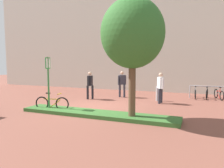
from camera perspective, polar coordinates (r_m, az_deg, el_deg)
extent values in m
plane|color=brown|center=(11.06, -4.45, -6.11)|extent=(60.00, 60.00, 0.00)
cube|color=beige|center=(18.17, 6.54, 14.30)|extent=(28.00, 1.20, 10.00)
cube|color=#336028|center=(9.21, -4.30, -8.00)|extent=(7.00, 1.10, 0.16)
cylinder|color=brown|center=(8.38, 5.39, -1.56)|extent=(0.28, 0.28, 2.40)
ellipsoid|color=#2D6628|center=(8.39, 5.53, 13.43)|extent=(2.46, 2.46, 2.71)
cylinder|color=#2D7238|center=(10.33, -16.69, -0.07)|extent=(0.08, 0.08, 2.53)
cube|color=#198C33|center=(10.29, -16.85, 5.40)|extent=(0.06, 0.36, 0.52)
cube|color=white|center=(10.29, -16.85, 5.40)|extent=(0.06, 0.30, 0.44)
torus|color=black|center=(10.74, -18.27, -4.94)|extent=(0.66, 0.20, 0.66)
torus|color=black|center=(10.30, -13.24, -5.25)|extent=(0.66, 0.20, 0.66)
cylinder|color=gold|center=(10.47, -15.84, -3.92)|extent=(0.83, 0.21, 0.04)
cylinder|color=gold|center=(10.47, -15.31, -5.31)|extent=(0.60, 0.16, 0.44)
cylinder|color=gold|center=(10.53, -16.76, -3.23)|extent=(0.04, 0.04, 0.28)
cube|color=black|center=(10.51, -16.78, -2.36)|extent=(0.21, 0.12, 0.05)
cylinder|color=gold|center=(10.27, -13.93, -2.58)|extent=(0.13, 0.42, 0.04)
cylinder|color=#99999E|center=(14.59, 20.14, -1.99)|extent=(0.06, 0.06, 0.80)
cylinder|color=#99999E|center=(14.62, 24.21, -0.55)|extent=(2.05, 0.20, 0.06)
torus|color=black|center=(14.21, 21.49, -2.63)|extent=(0.07, 0.61, 0.61)
torus|color=black|center=(15.14, 21.42, -2.14)|extent=(0.07, 0.61, 0.61)
cylinder|color=silver|center=(14.65, 21.48, -1.59)|extent=(0.06, 0.77, 0.03)
cylinder|color=silver|center=(14.77, 21.45, -2.45)|extent=(0.05, 0.56, 0.40)
cylinder|color=silver|center=(14.47, 21.51, -1.24)|extent=(0.03, 0.03, 0.26)
cube|color=black|center=(14.45, 21.53, -0.66)|extent=(0.08, 0.19, 0.05)
cylinder|color=silver|center=(14.97, 21.49, -0.52)|extent=(0.39, 0.05, 0.04)
torus|color=black|center=(14.23, 24.03, -2.71)|extent=(0.10, 0.61, 0.61)
torus|color=black|center=(15.16, 24.21, -2.24)|extent=(0.10, 0.61, 0.61)
cylinder|color=black|center=(14.67, 24.16, -1.69)|extent=(0.10, 0.77, 0.03)
cylinder|color=black|center=(14.79, 24.14, -2.54)|extent=(0.08, 0.56, 0.40)
cylinder|color=black|center=(14.49, 24.14, -1.33)|extent=(0.03, 0.03, 0.26)
cube|color=black|center=(14.47, 24.17, -0.75)|extent=(0.09, 0.19, 0.05)
cylinder|color=black|center=(15.00, 24.26, -0.62)|extent=(0.39, 0.07, 0.04)
torus|color=black|center=(14.36, 27.40, -2.79)|extent=(0.22, 0.60, 0.61)
torus|color=black|center=(15.23, 26.14, -2.28)|extent=(0.22, 0.60, 0.61)
cylinder|color=red|center=(14.77, 26.79, -1.75)|extent=(0.24, 0.75, 0.03)
cylinder|color=red|center=(14.89, 26.63, -2.59)|extent=(0.18, 0.55, 0.40)
cylinder|color=red|center=(14.60, 27.04, -1.40)|extent=(0.03, 0.03, 0.26)
cube|color=black|center=(14.59, 27.06, -0.83)|extent=(0.12, 0.20, 0.05)
cylinder|color=red|center=(15.08, 26.36, -0.68)|extent=(0.38, 0.14, 0.04)
cylinder|color=#ADADB2|center=(12.95, 12.06, -2.48)|extent=(0.16, 0.16, 0.90)
cylinder|color=#2D2D38|center=(14.13, 2.10, -1.79)|extent=(0.14, 0.14, 0.85)
cylinder|color=#2D2D38|center=(13.97, 3.33, -1.88)|extent=(0.14, 0.14, 0.85)
cube|color=#2D2D38|center=(13.97, 2.72, 1.16)|extent=(0.44, 0.46, 0.62)
cylinder|color=#2D2D38|center=(13.85, 1.79, 0.99)|extent=(0.09, 0.09, 0.59)
cylinder|color=#2D2D38|center=(14.10, 3.64, 1.07)|extent=(0.09, 0.09, 0.59)
sphere|color=tan|center=(13.94, 2.73, 3.00)|extent=(0.22, 0.22, 0.22)
cylinder|color=#2D2D38|center=(12.07, 12.58, -3.19)|extent=(0.14, 0.14, 0.85)
cylinder|color=#2D2D38|center=(12.32, 13.09, -3.03)|extent=(0.14, 0.14, 0.85)
cube|color=white|center=(12.11, 12.92, 0.33)|extent=(0.42, 0.47, 0.62)
cylinder|color=white|center=(11.88, 13.43, 0.07)|extent=(0.09, 0.09, 0.59)
cylinder|color=white|center=(12.35, 12.41, 0.30)|extent=(0.09, 0.09, 0.59)
sphere|color=tan|center=(12.08, 12.96, 2.46)|extent=(0.22, 0.22, 0.22)
cylinder|color=black|center=(13.34, -6.55, -2.26)|extent=(0.14, 0.14, 0.85)
cylinder|color=black|center=(13.42, -5.25, -2.20)|extent=(0.14, 0.14, 0.85)
cube|color=black|center=(13.30, -5.93, 0.91)|extent=(0.30, 0.43, 0.62)
cylinder|color=black|center=(13.06, -6.30, 0.68)|extent=(0.09, 0.09, 0.59)
cylinder|color=black|center=(13.55, -5.57, 0.87)|extent=(0.09, 0.09, 0.59)
sphere|color=tan|center=(13.27, -5.95, 2.84)|extent=(0.22, 0.22, 0.22)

